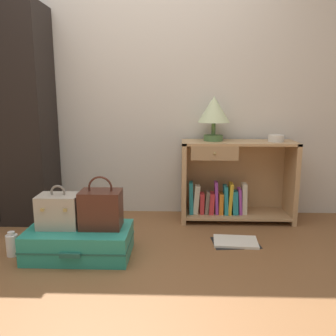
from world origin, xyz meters
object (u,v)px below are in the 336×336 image
Objects in this scene: table_lamp at (214,111)px; open_book_on_floor at (236,242)px; suitcase_large at (79,242)px; train_case at (59,211)px; handbag at (101,209)px; bowl at (276,138)px; bottle at (12,245)px; wardrobe at (3,117)px; bookshelf at (233,182)px.

open_book_on_floor is at bearing -76.62° from table_lamp.
suitcase_large is (-1.01, -0.83, -0.88)m from table_lamp.
table_lamp is 1.28× the size of train_case.
handbag reaches higher than suitcase_large.
train_case is at bearing -144.75° from table_lamp.
train_case is 1.34m from open_book_on_floor.
bowl is 1.63m from handbag.
table_lamp reaches higher than handbag.
suitcase_large is 1.96× the size of handbag.
bottle is at bearing -170.54° from open_book_on_floor.
wardrobe reaches higher than suitcase_large.
bowl is 0.45× the size of train_case.
train_case reaches higher than suitcase_large.
wardrobe reaches higher than table_lamp.
bookshelf is 1.30m from handbag.
wardrobe reaches higher than train_case.
bowl is 0.37× the size of open_book_on_floor.
train_case is 0.82× the size of open_book_on_floor.
bookshelf is at bearing -7.28° from table_lamp.
wardrobe reaches higher than bowl.
suitcase_large reaches higher than bottle.
table_lamp is 1.06× the size of handbag.
bottle is (-0.48, -0.01, -0.02)m from suitcase_large.
table_lamp is at bearing 103.38° from open_book_on_floor.
bottle is (0.37, -0.77, -0.86)m from wardrobe.
bowl is 1.00m from open_book_on_floor.
bottle is at bearing -158.66° from bowl.
open_book_on_floor is at bearing 9.46° from bottle.
bowl reaches higher than suitcase_large.
bowl reaches higher than bottle.
bowl is at bearing 24.05° from train_case.
table_lamp is at bearing 39.67° from suitcase_large.
train_case is 0.30m from handbag.
table_lamp reaches higher than open_book_on_floor.
bowl reaches higher than train_case.
handbag is (0.30, 0.00, 0.02)m from train_case.
bowl is (0.54, -0.06, -0.23)m from table_lamp.
suitcase_large is at bearing -145.73° from bookshelf.
handbag is at bearing -136.40° from table_lamp.
bookshelf is 2.71× the size of handbag.
open_book_on_floor is (0.14, -0.58, -0.97)m from table_lamp.
bowl is 0.37× the size of handbag.
wardrobe is at bearing -178.52° from bookshelf.
bookshelf is 0.65m from open_book_on_floor.
table_lamp is at bearing 174.02° from bowl.
bowl reaches higher than open_book_on_floor.
open_book_on_floor is at bearing 13.11° from handbag.
open_book_on_floor is at bearing -14.16° from wardrobe.
bottle is at bearing -150.25° from table_lamp.
bottle is (-1.49, -0.85, -0.90)m from table_lamp.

